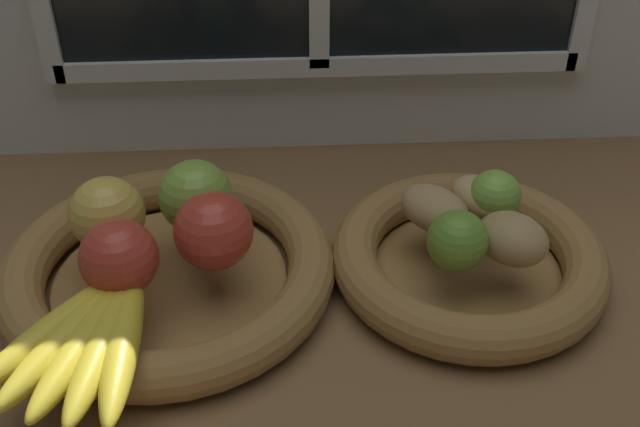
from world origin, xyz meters
TOP-DOWN VIEW (x-y plane):
  - ground_plane at (0.00, 0.00)cm, footprint 140.00×90.00cm
  - fruit_bowl_left at (-16.84, 1.35)cm, footprint 34.02×34.02cm
  - fruit_bowl_right at (14.11, 1.35)cm, footprint 28.55×28.55cm
  - apple_red_front at (-20.14, -4.06)cm, footprint 7.32×7.32cm
  - apple_golden_left at (-22.31, 2.77)cm, footprint 7.53×7.53cm
  - apple_green_back at (-13.83, 5.30)cm, footprint 7.57×7.57cm
  - apple_red_right at (-11.68, -0.68)cm, footprint 7.71×7.71cm
  - banana_bunch_front at (-21.80, -11.56)cm, footprint 14.31×20.19cm
  - potato_oblong at (10.62, 4.06)cm, footprint 9.33×9.69cm
  - potato_small at (17.20, -1.74)cm, footprint 9.30×9.28cm
  - potato_back at (16.04, 5.61)cm, footprint 8.74×9.19cm
  - lime_near at (11.61, -2.40)cm, footprint 6.00×6.00cm
  - lime_far at (17.02, 5.10)cm, footprint 5.53×5.53cm

SIDE VIEW (x-z plane):
  - ground_plane at x=0.00cm, z-range -3.00..0.00cm
  - fruit_bowl_left at x=-16.84cm, z-range -0.18..4.56cm
  - fruit_bowl_right at x=14.11cm, z-range -0.17..4.57cm
  - banana_bunch_front at x=-21.80cm, z-range 4.74..7.69cm
  - potato_back at x=16.04cm, z-range 4.74..8.93cm
  - potato_oblong at x=10.62cm, z-range 4.74..8.95cm
  - potato_small at x=17.20cm, z-range 4.74..9.66cm
  - lime_far at x=17.02cm, z-range 4.74..10.27cm
  - lime_near at x=11.61cm, z-range 4.74..10.74cm
  - apple_red_front at x=-20.14cm, z-range 4.74..12.06cm
  - apple_golden_left at x=-22.31cm, z-range 4.74..12.27cm
  - apple_green_back at x=-13.83cm, z-range 4.74..12.31cm
  - apple_red_right at x=-11.68cm, z-range 4.74..12.45cm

